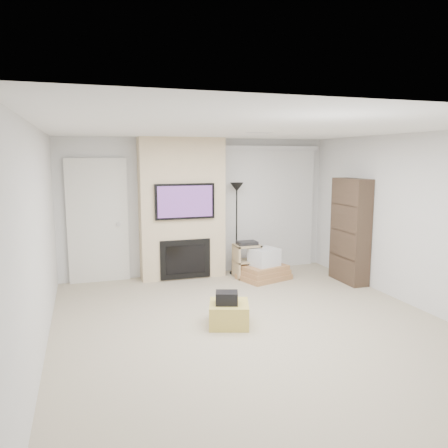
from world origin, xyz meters
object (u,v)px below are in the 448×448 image
object	(u,v)px
av_stand	(247,258)
box_stack	(264,268)
ottoman	(229,314)
floor_lamp	(237,202)
bookshelf	(350,231)

from	to	relation	value
av_stand	box_stack	xyz separation A→B (m)	(0.24, -0.23, -0.13)
ottoman	av_stand	distance (m)	2.35
floor_lamp	av_stand	distance (m)	1.04
ottoman	floor_lamp	world-z (taller)	floor_lamp
box_stack	ottoman	bearing A→B (deg)	-124.56
ottoman	floor_lamp	size ratio (longest dim) A/B	0.29
av_stand	bookshelf	bearing A→B (deg)	-27.17
floor_lamp	av_stand	world-z (taller)	floor_lamp
ottoman	av_stand	size ratio (longest dim) A/B	0.76
floor_lamp	ottoman	bearing A→B (deg)	-111.65
floor_lamp	bookshelf	xyz separation A→B (m)	(1.69, -1.10, -0.44)
ottoman	box_stack	bearing A→B (deg)	55.44
bookshelf	av_stand	bearing A→B (deg)	152.83
av_stand	bookshelf	world-z (taller)	bookshelf
ottoman	bookshelf	xyz separation A→B (m)	(2.64, 1.28, 0.75)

